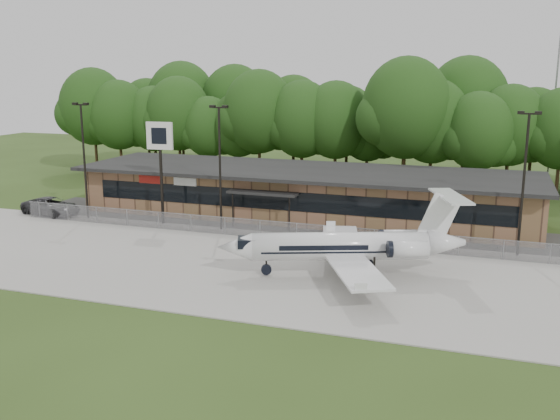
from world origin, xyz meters
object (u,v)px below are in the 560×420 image
at_px(suv, 51,206).
at_px(terminal, 305,192).
at_px(business_jet, 349,247).
at_px(pole_sign, 160,147).

bearing_deg(suv, terminal, -61.14).
bearing_deg(business_jet, pole_sign, 134.21).
height_order(terminal, suv, terminal).
xyz_separation_m(terminal, business_jet, (7.57, -15.55, -0.26)).
height_order(terminal, pole_sign, pole_sign).
xyz_separation_m(business_jet, pole_sign, (-18.17, 8.40, 4.76)).
bearing_deg(terminal, pole_sign, -146.00).
distance_m(terminal, business_jet, 17.30).
xyz_separation_m(suv, pole_sign, (11.40, 0.22, 5.89)).
bearing_deg(suv, business_jet, -95.13).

